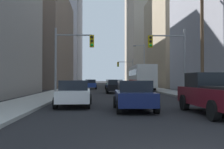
{
  "coord_description": "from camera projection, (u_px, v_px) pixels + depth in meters",
  "views": [
    {
      "loc": [
        -1.88,
        -4.42,
        1.6
      ],
      "look_at": [
        0.0,
        34.45,
        2.26
      ],
      "focal_mm": 42.42,
      "sensor_mm": 36.0,
      "label": 1
    }
  ],
  "objects": [
    {
      "name": "traffic_signal_near_right",
      "position": [
        169.0,
        51.0,
        23.17
      ],
      "size": [
        3.33,
        0.44,
        6.0
      ],
      "color": "gray",
      "rests_on": "ground"
    },
    {
      "name": "street_lamp_right",
      "position": [
        143.0,
        62.0,
        44.65
      ],
      "size": [
        1.99,
        0.32,
        7.5
      ],
      "color": "gray",
      "rests_on": "ground"
    },
    {
      "name": "sidewalk_right",
      "position": [
        140.0,
        86.0,
        54.73
      ],
      "size": [
        3.0,
        160.0,
        0.15
      ],
      "primitive_type": "cube",
      "color": "#9E9E99",
      "rests_on": "ground"
    },
    {
      "name": "sedan_navy",
      "position": [
        134.0,
        95.0,
        13.39
      ],
      "size": [
        1.95,
        4.24,
        1.52
      ],
      "color": "#141E4C",
      "rests_on": "ground"
    },
    {
      "name": "sedan_blue",
      "position": [
        91.0,
        84.0,
        42.03
      ],
      "size": [
        1.95,
        4.21,
        1.52
      ],
      "color": "navy",
      "rests_on": "ground"
    },
    {
      "name": "building_right_far_highrise",
      "position": [
        157.0,
        2.0,
        92.66
      ],
      "size": [
        19.74,
        27.87,
        57.24
      ],
      "primitive_type": "cube",
      "color": "#B7A893",
      "rests_on": "ground"
    },
    {
      "name": "sedan_white",
      "position": [
        74.0,
        93.0,
        15.35
      ],
      "size": [
        1.96,
        4.27,
        1.52
      ],
      "color": "white",
      "rests_on": "ground"
    },
    {
      "name": "traffic_signal_far_right",
      "position": [
        126.0,
        68.0,
        58.75
      ],
      "size": [
        3.61,
        0.44,
        6.0
      ],
      "color": "gray",
      "rests_on": "ground"
    },
    {
      "name": "building_left_mid_office",
      "position": [
        6.0,
        40.0,
        52.77
      ],
      "size": [
        24.22,
        27.56,
        18.78
      ],
      "primitive_type": "cube",
      "color": "#66564C",
      "rests_on": "ground"
    },
    {
      "name": "sedan_black",
      "position": [
        115.0,
        86.0,
        30.13
      ],
      "size": [
        1.95,
        4.26,
        1.52
      ],
      "color": "black",
      "rests_on": "ground"
    },
    {
      "name": "building_right_mid_block",
      "position": [
        191.0,
        40.0,
        54.45
      ],
      "size": [
        15.96,
        20.94,
        19.2
      ],
      "primitive_type": "cube",
      "color": "tan",
      "rests_on": "ground"
    },
    {
      "name": "pickup_truck_maroon",
      "position": [
        217.0,
        94.0,
        11.95
      ],
      "size": [
        2.2,
        5.41,
        1.9
      ],
      "color": "maroon",
      "rests_on": "ground"
    },
    {
      "name": "utility_pole_right",
      "position": [
        202.0,
        37.0,
        22.37
      ],
      "size": [
        2.2,
        0.28,
        9.83
      ],
      "color": "brown",
      "rests_on": "ground"
    },
    {
      "name": "city_bus",
      "position": [
        141.0,
        77.0,
        37.33
      ],
      "size": [
        2.79,
        11.56,
        3.4
      ],
      "color": "silver",
      "rests_on": "ground"
    },
    {
      "name": "sedan_green",
      "position": [
        111.0,
        84.0,
        41.49
      ],
      "size": [
        1.95,
        4.24,
        1.52
      ],
      "color": "#195938",
      "rests_on": "ground"
    },
    {
      "name": "sidewalk_left",
      "position": [
        77.0,
        86.0,
        54.1
      ],
      "size": [
        3.0,
        160.0,
        0.15
      ],
      "primitive_type": "cube",
      "color": "#9E9E99",
      "rests_on": "ground"
    },
    {
      "name": "traffic_signal_near_left",
      "position": [
        72.0,
        51.0,
        22.77
      ],
      "size": [
        3.39,
        0.44,
        6.0
      ],
      "color": "gray",
      "rests_on": "ground"
    }
  ]
}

